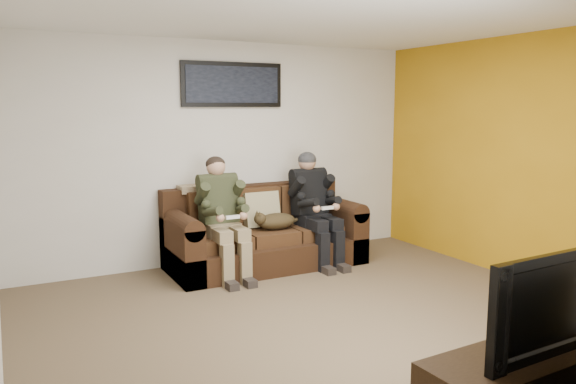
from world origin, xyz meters
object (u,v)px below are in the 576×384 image
person_left (222,210)px  television (538,300)px  cat (275,221)px  framed_poster (233,85)px  person_right (314,201)px  sofa (263,236)px

person_left → television: person_left is taller
cat → framed_poster: (-0.27, 0.57, 1.55)m
person_right → cat: 0.55m
person_left → cat: size_ratio=1.98×
sofa → cat: 0.28m
sofa → cat: bearing=-69.7°
person_left → cat: person_left is taller
framed_poster → sofa: bearing=-62.6°
framed_poster → television: (0.16, -4.17, -1.34)m
cat → framed_poster: 1.67m
sofa → person_right: person_right is taller
person_left → television: 3.63m
person_right → cat: size_ratio=1.99×
sofa → television: bearing=-90.7°
cat → television: (-0.11, -3.60, 0.21)m
person_right → television: (-0.62, -3.59, 0.02)m
sofa → cat: (0.07, -0.18, 0.20)m
framed_poster → television: size_ratio=1.21×
framed_poster → television: bearing=-87.9°
sofa → framed_poster: 1.81m
person_left → person_right: size_ratio=0.99×
person_left → cat: (0.64, 0.01, -0.19)m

